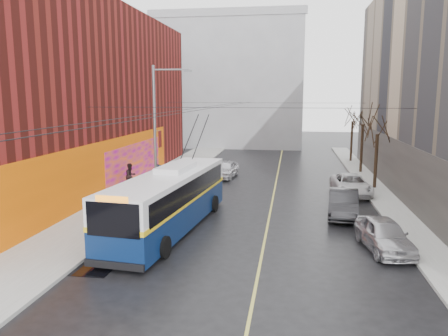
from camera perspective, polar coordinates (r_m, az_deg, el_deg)
The scene contains 21 objects.
ground at distance 19.38m, azimuth 0.27°, elevation -11.91°, with size 140.00×140.00×0.00m, color black.
sidewalk_left at distance 32.47m, azimuth -10.61°, elevation -3.13°, with size 4.00×60.00×0.15m, color gray.
sidewalk_right at distance 31.30m, azimuth 20.30°, elevation -4.04°, with size 2.00×60.00×0.15m, color gray.
lane_line at distance 32.64m, azimuth 6.57°, elevation -3.09°, with size 0.12×50.00×0.01m, color #BFB74C.
building_left at distance 36.92m, azimuth -21.80°, elevation 8.69°, with size 12.11×36.00×14.00m.
building_far at distance 63.46m, azimuth 1.01°, elevation 11.23°, with size 20.50×12.10×18.00m.
streetlight_pole at distance 29.30m, azimuth -8.74°, elevation 5.02°, with size 2.65×0.60×9.00m.
catenary_wires at distance 33.04m, azimuth -0.25°, elevation 8.05°, with size 18.00×60.00×0.22m.
tree_near at distance 34.49m, azimuth 19.47°, elevation 5.46°, with size 3.20×3.20×6.40m.
tree_mid at distance 41.37m, azimuth 17.74°, elevation 6.51°, with size 3.20×3.20×6.68m.
tree_far at distance 48.30m, azimuth 16.48°, elevation 6.80°, with size 3.20×3.20×6.57m.
puddle at distance 20.21m, azimuth -16.61°, elevation -11.40°, with size 2.52×3.61×0.01m, color black.
pigeons_flying at distance 27.80m, azimuth -1.56°, elevation 8.33°, with size 3.92×1.57×0.63m.
trolleybus at distance 23.29m, azimuth -7.12°, elevation -4.10°, with size 3.82×12.53×5.87m.
parked_car_a at distance 21.55m, azimuth 20.18°, elevation -8.17°, with size 1.77×4.39×1.50m, color #B0B0B5.
parked_car_b at distance 26.66m, azimuth 15.34°, elevation -4.51°, with size 1.65×4.73×1.56m, color #252528.
parked_car_c at distance 32.77m, azimuth 16.25°, elevation -2.08°, with size 2.38×5.17×1.44m, color silver.
following_car at distance 37.85m, azimuth 0.18°, elevation -0.15°, with size 1.74×4.33×1.48m, color silver.
pedestrian_a at distance 27.44m, azimuth -12.36°, elevation -3.62°, with size 0.59×0.38×1.61m, color black.
pedestrian_b at distance 33.44m, azimuth -12.11°, elevation -1.02°, with size 0.92×0.72×1.90m, color black.
pedestrian_c at distance 33.16m, azimuth -8.59°, elevation -1.08°, with size 1.17×0.67×1.81m, color black.
Camera 1 is at (2.69, -17.85, 7.07)m, focal length 35.00 mm.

